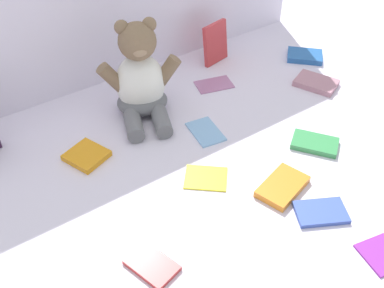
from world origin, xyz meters
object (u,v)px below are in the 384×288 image
at_px(book_case_6, 206,131).
at_px(book_case_2, 282,187).
at_px(book_case_3, 87,156).
at_px(book_case_13, 316,83).
at_px(teddy_bear, 141,81).
at_px(book_case_7, 321,212).
at_px(book_case_12, 206,177).
at_px(book_case_1, 214,84).
at_px(book_case_5, 215,43).
at_px(book_case_11, 315,143).
at_px(book_case_4, 305,56).
at_px(book_case_10, 152,265).

bearing_deg(book_case_6, book_case_2, 103.91).
distance_m(book_case_3, book_case_6, 0.32).
distance_m(book_case_2, book_case_3, 0.50).
bearing_deg(book_case_13, teddy_bear, -43.53).
xyz_separation_m(teddy_bear, book_case_7, (0.14, -0.56, -0.10)).
xyz_separation_m(book_case_6, book_case_13, (0.42, -0.01, 0.00)).
bearing_deg(book_case_13, book_case_12, -8.64).
height_order(book_case_1, book_case_6, book_case_6).
xyz_separation_m(book_case_1, book_case_12, (-0.26, -0.32, 0.00)).
relative_size(book_case_2, book_case_6, 1.15).
bearing_deg(book_case_5, book_case_2, -123.21).
xyz_separation_m(book_case_3, book_case_7, (0.36, -0.47, -0.00)).
relative_size(book_case_11, book_case_13, 0.96).
distance_m(book_case_2, book_case_11, 0.19).
relative_size(book_case_5, book_case_13, 1.09).
relative_size(book_case_6, book_case_12, 1.09).
xyz_separation_m(book_case_3, book_case_6, (0.31, -0.09, -0.00)).
bearing_deg(book_case_2, book_case_12, -152.04).
height_order(book_case_2, book_case_6, book_case_2).
bearing_deg(book_case_1, book_case_2, 178.75).
bearing_deg(book_case_1, book_case_12, 155.66).
bearing_deg(book_case_2, book_case_6, 168.98).
relative_size(book_case_5, book_case_6, 1.19).
xyz_separation_m(book_case_4, book_case_12, (-0.61, -0.28, -0.01)).
bearing_deg(book_case_12, book_case_13, 145.22).
height_order(book_case_12, book_case_13, book_case_13).
xyz_separation_m(book_case_3, book_case_5, (0.56, 0.20, 0.06)).
xyz_separation_m(book_case_1, book_case_2, (-0.13, -0.45, 0.01)).
xyz_separation_m(book_case_3, book_case_11, (0.52, -0.30, -0.00)).
relative_size(book_case_2, book_case_11, 1.08).
bearing_deg(book_case_1, book_case_7, -176.41).
bearing_deg(book_case_2, book_case_3, -153.71).
xyz_separation_m(book_case_6, book_case_7, (0.04, -0.38, 0.00)).
distance_m(book_case_1, book_case_5, 0.16).
bearing_deg(book_case_12, book_case_2, 84.70).
xyz_separation_m(book_case_4, book_case_7, (-0.46, -0.52, -0.00)).
bearing_deg(book_case_4, book_case_13, 12.51).
distance_m(book_case_12, book_case_13, 0.54).
relative_size(book_case_6, book_case_10, 1.09).
distance_m(book_case_11, book_case_13, 0.29).
height_order(book_case_1, book_case_2, book_case_2).
xyz_separation_m(book_case_1, book_case_11, (0.05, -0.38, 0.00)).
distance_m(book_case_7, book_case_10, 0.40).
distance_m(book_case_4, book_case_6, 0.52).
relative_size(teddy_bear, book_case_13, 2.28).
xyz_separation_m(book_case_1, book_case_4, (0.35, -0.04, 0.01)).
bearing_deg(book_case_7, book_case_13, 163.10).
bearing_deg(book_case_1, book_case_11, -157.72).
xyz_separation_m(book_case_1, book_case_7, (-0.11, -0.56, 0.00)).
bearing_deg(book_case_12, book_case_7, 72.15).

